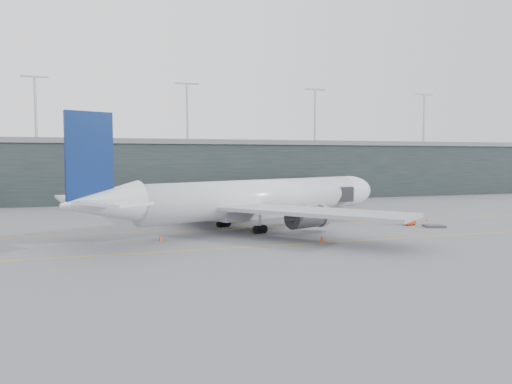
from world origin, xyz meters
name	(u,v)px	position (x,y,z in m)	size (l,w,h in m)	color
ground	(211,226)	(0.00, 0.00, 0.00)	(320.00, 320.00, 0.00)	#58585D
taxiline_a	(216,229)	(0.00, -4.00, 0.01)	(160.00, 0.25, 0.02)	#C99313
taxiline_b	(247,247)	(0.00, -20.00, 0.01)	(160.00, 0.25, 0.02)	#C99313
taxiline_lead_main	(213,211)	(5.00, 20.00, 0.01)	(0.25, 60.00, 0.02)	#C99313
terminal	(163,169)	(0.00, 58.00, 7.62)	(240.00, 36.00, 29.00)	black
main_aircraft	(257,199)	(6.12, -4.99, 4.55)	(55.23, 50.93, 16.22)	silver
jet_bridge	(315,187)	(27.93, 21.55, 4.38)	(13.02, 43.62, 5.85)	#292A2E
gse_cart	(409,221)	(30.41, -9.23, 0.74)	(2.12, 1.54, 1.33)	red
baggage_dolly	(434,226)	(32.77, -12.39, 0.18)	(2.99, 2.39, 0.30)	#38383D
uld_a	(179,214)	(-3.43, 9.36, 0.91)	(2.28, 2.03, 1.73)	#3B3B41
uld_b	(179,212)	(-3.08, 11.97, 0.99)	(2.59, 2.38, 1.89)	#3B3B41
uld_c	(191,213)	(-1.05, 11.23, 0.87)	(2.02, 1.72, 1.65)	#3B3B41
cone_nose	(427,219)	(36.20, -6.01, 0.31)	(0.39, 0.39, 0.62)	#E14F0C
cone_wing_stbd	(322,238)	(10.53, -18.75, 0.39)	(0.49, 0.49, 0.78)	#EB4D0D
cone_wing_port	(246,213)	(9.45, 12.03, 0.36)	(0.45, 0.45, 0.72)	#F73C0D
cone_tail	(160,238)	(-9.41, -12.02, 0.40)	(0.50, 0.50, 0.80)	#E6400C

